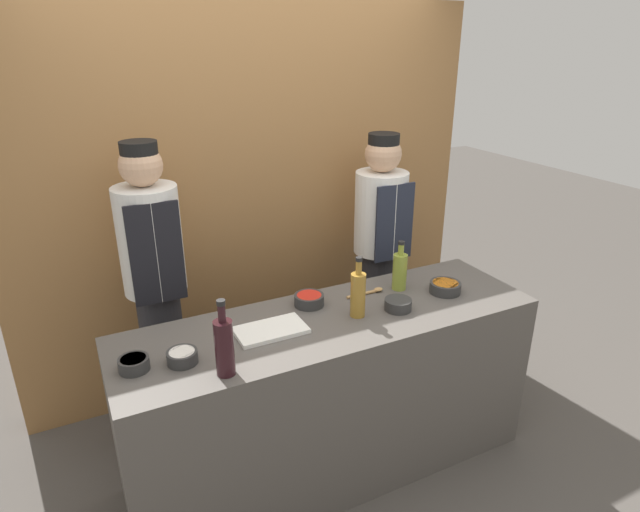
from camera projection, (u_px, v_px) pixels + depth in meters
ground_plane at (330, 463)px, 2.94m from camera, size 14.00×14.00×0.00m
cabinet_wall at (252, 204)px, 3.39m from camera, size 2.98×0.18×2.40m
counter at (331, 395)px, 2.77m from camera, size 2.10×0.64×0.91m
sauce_bowl_green at (134, 363)px, 2.18m from camera, size 0.13×0.13×0.06m
sauce_bowl_white at (182, 356)px, 2.23m from camera, size 0.13×0.13×0.05m
sauce_bowl_red at (309, 299)px, 2.72m from camera, size 0.15×0.15×0.06m
sauce_bowl_orange at (445, 287)px, 2.85m from camera, size 0.17×0.17×0.06m
sauce_bowl_purple at (398, 304)px, 2.67m from camera, size 0.14×0.14×0.06m
cutting_board at (271, 330)px, 2.47m from camera, size 0.33×0.19×0.02m
bottle_wine at (224, 346)px, 2.12m from camera, size 0.08×0.08×0.33m
bottle_oil at (400, 270)px, 2.87m from camera, size 0.08×0.08×0.28m
bottle_vinegar at (358, 293)px, 2.58m from camera, size 0.07×0.07×0.31m
wooden_spoon at (369, 292)px, 2.84m from camera, size 0.22×0.04×0.02m
chef_left at (156, 286)px, 2.86m from camera, size 0.32×0.32×1.71m
chef_right at (379, 249)px, 3.46m from camera, size 0.33×0.33×1.65m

